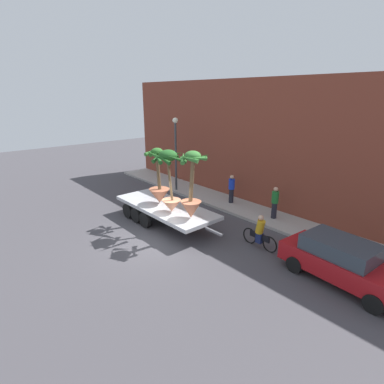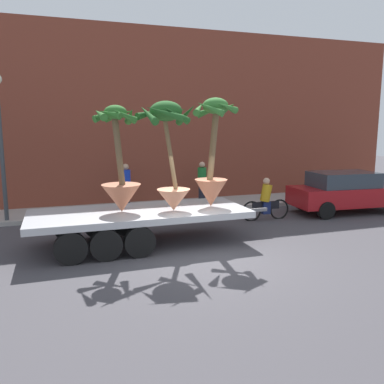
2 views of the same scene
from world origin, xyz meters
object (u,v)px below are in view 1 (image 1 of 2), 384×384
at_px(flatbed_trailer, 163,208).
at_px(parked_car, 343,261).
at_px(potted_palm_rear, 159,184).
at_px(potted_palm_front, 170,178).
at_px(cyclist, 260,233).
at_px(pedestrian_far_left, 232,188).
at_px(pedestrian_near_gate, 275,202).
at_px(potted_palm_middle, 192,190).
at_px(street_lamp, 176,145).

xyz_separation_m(flatbed_trailer, parked_car, (8.58, 1.62, 0.06)).
height_order(potted_palm_rear, potted_palm_front, potted_palm_front).
xyz_separation_m(cyclist, pedestrian_far_left, (-4.45, 3.08, 0.37)).
height_order(potted_palm_front, cyclist, potted_palm_front).
bearing_deg(pedestrian_near_gate, cyclist, -65.90).
distance_m(potted_palm_rear, parked_car, 9.08).
height_order(potted_palm_middle, parked_car, potted_palm_middle).
xyz_separation_m(flatbed_trailer, pedestrian_far_left, (0.62, 4.62, 0.27)).
height_order(potted_palm_middle, pedestrian_far_left, potted_palm_middle).
distance_m(parked_car, street_lamp, 12.59).
distance_m(flatbed_trailer, cyclist, 5.30).
height_order(flatbed_trailer, street_lamp, street_lamp).
distance_m(cyclist, parked_car, 3.51).
xyz_separation_m(potted_palm_middle, cyclist, (2.67, 1.60, -1.65)).
height_order(cyclist, pedestrian_near_gate, pedestrian_near_gate).
bearing_deg(cyclist, pedestrian_near_gate, 114.10).
bearing_deg(pedestrian_far_left, cyclist, -34.71).
bearing_deg(flatbed_trailer, pedestrian_near_gate, 50.36).
distance_m(potted_palm_rear, pedestrian_near_gate, 6.11).
bearing_deg(pedestrian_near_gate, potted_palm_rear, -131.66).
height_order(potted_palm_rear, cyclist, potted_palm_rear).
bearing_deg(parked_car, street_lamp, 170.20).
xyz_separation_m(flatbed_trailer, cyclist, (5.08, 1.53, -0.10)).
relative_size(flatbed_trailer, potted_palm_rear, 2.44).
distance_m(potted_palm_rear, potted_palm_middle, 2.69).
bearing_deg(pedestrian_far_left, potted_palm_middle, -69.21).
distance_m(pedestrian_far_left, street_lamp, 4.84).
height_order(potted_palm_rear, pedestrian_far_left, potted_palm_rear).
bearing_deg(cyclist, parked_car, 1.44).
bearing_deg(pedestrian_near_gate, parked_car, -30.87).
distance_m(cyclist, street_lamp, 9.31).
bearing_deg(cyclist, pedestrian_far_left, 145.29).
bearing_deg(cyclist, flatbed_trailer, -163.18).
height_order(potted_palm_middle, potted_palm_front, potted_palm_middle).
bearing_deg(street_lamp, potted_palm_middle, -32.31).
height_order(flatbed_trailer, pedestrian_near_gate, pedestrian_near_gate).
relative_size(flatbed_trailer, potted_palm_middle, 2.25).
xyz_separation_m(potted_palm_middle, street_lamp, (-6.00, 3.79, 0.91)).
bearing_deg(pedestrian_far_left, potted_palm_rear, -100.96).
relative_size(flatbed_trailer, pedestrian_far_left, 4.11).
distance_m(potted_palm_middle, pedestrian_far_left, 5.17).
relative_size(potted_palm_front, parked_car, 0.67).
height_order(cyclist, parked_car, parked_car).
bearing_deg(pedestrian_near_gate, potted_palm_front, -119.25).
xyz_separation_m(flatbed_trailer, pedestrian_near_gate, (3.74, 4.52, 0.27)).
relative_size(potted_palm_front, street_lamp, 0.62).
distance_m(flatbed_trailer, pedestrian_far_left, 4.67).
bearing_deg(potted_palm_front, street_lamp, 139.24).
xyz_separation_m(parked_car, pedestrian_near_gate, (-4.84, 2.89, 0.22)).
distance_m(potted_palm_front, pedestrian_far_left, 5.17).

